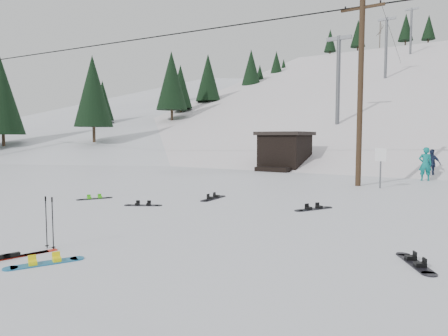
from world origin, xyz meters
The scene contains 21 objects.
ground centered at (0.00, 0.00, 0.00)m, with size 200.00×200.00×0.00m, color silver.
ski_slope centered at (0.00, 55.00, -12.00)m, with size 60.00×75.00×45.00m, color white.
ridge_left centered at (-36.00, 48.00, -11.00)m, with size 34.00×85.00×38.00m, color silver.
treeline_left centered at (-34.00, 40.00, 0.00)m, with size 20.00×64.00×10.00m, color black, non-canonical shape.
treeline_crest centered at (0.00, 86.00, 0.00)m, with size 50.00×6.00×10.00m, color black, non-canonical shape.
utility_pole centered at (2.00, 14.00, 4.68)m, with size 2.00×0.26×9.00m.
trail_sign centered at (3.10, 13.58, 1.27)m, with size 0.50×0.09×1.85m.
lift_hut centered at (-5.00, 20.94, 1.36)m, with size 3.40×4.10×2.75m.
lift_tower_near centered at (-4.00, 30.00, 7.86)m, with size 2.20×0.36×8.00m.
lift_tower_mid centered at (-4.00, 50.00, 14.36)m, with size 2.20×0.36×8.00m.
lift_tower_far centered at (-4.00, 70.00, 20.86)m, with size 2.20×0.36×8.00m.
hero_snowboard centered at (0.25, -1.36, 0.03)m, with size 0.76×1.29×0.10m.
hero_skis centered at (-0.63, -1.59, 0.03)m, with size 0.60×1.86×0.10m.
ski_poles centered at (-0.57, -0.70, 0.57)m, with size 0.31×0.08×1.11m.
board_scatter_a centered at (-2.74, 4.25, 0.02)m, with size 1.18×0.78×0.09m.
board_scatter_b centered at (-1.56, 6.81, 0.03)m, with size 0.44×1.66×0.12m.
board_scatter_c centered at (-5.35, 4.33, 0.02)m, with size 0.76×1.23×0.09m.
board_scatter_d centered at (6.02, 2.36, 0.03)m, with size 0.83×1.26×0.10m.
board_scatter_f centered at (2.45, 6.75, 0.03)m, with size 0.86×1.39×0.11m.
skier_teal centered at (4.44, 18.29, 0.91)m, with size 0.66×0.43×1.81m, color #0B736F.
skier_navy centered at (4.61, 19.87, 0.84)m, with size 0.98×0.41×1.68m, color #192340.
Camera 1 is at (6.97, -5.62, 2.34)m, focal length 32.00 mm.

